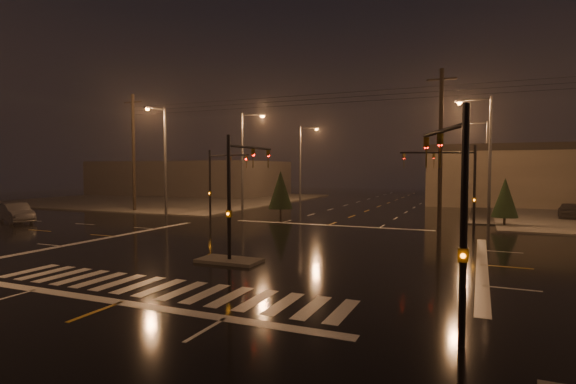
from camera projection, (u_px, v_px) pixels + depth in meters
name	position (u px, v px, depth m)	size (l,w,h in m)	color
ground	(266.00, 248.00, 24.91)	(140.00, 140.00, 0.00)	black
sidewalk_nw	(170.00, 199.00, 64.25)	(36.00, 36.00, 0.12)	#43403C
median_island	(229.00, 260.00, 21.23)	(3.00, 1.60, 0.15)	#43403C
crosswalk	(160.00, 288.00, 16.65)	(15.00, 2.60, 0.01)	beige
stop_bar_near	(120.00, 302.00, 14.81)	(16.00, 0.50, 0.01)	beige
stop_bar_far	(328.00, 225.00, 35.00)	(16.00, 0.50, 0.01)	beige
commercial_block	(190.00, 178.00, 77.09)	(30.00, 18.00, 5.60)	#413B39
signal_mast_median	(239.00, 182.00, 21.89)	(0.25, 4.59, 6.00)	black
signal_mast_ne	(459.00, 178.00, 30.27)	(4.84, 1.86, 6.00)	black
signal_mast_nw	(218.00, 176.00, 37.75)	(4.84, 1.86, 6.00)	black
signal_mast_se	(454.00, 196.00, 11.74)	(1.55, 3.87, 6.00)	black
streetlight_1	(245.00, 155.00, 45.53)	(2.77, 0.32, 10.00)	#38383A
streetlight_2	(302.00, 158.00, 60.21)	(2.77, 0.32, 10.00)	#38383A
streetlight_3	(486.00, 151.00, 34.88)	(2.77, 0.32, 10.00)	#38383A
streetlight_4	(484.00, 157.00, 53.23)	(2.77, 0.32, 10.00)	#38383A
streetlight_5	(163.00, 154.00, 41.17)	(0.32, 2.77, 10.00)	#38383A
utility_pole_0	(134.00, 152.00, 46.10)	(2.20, 0.32, 12.00)	black
utility_pole_1	(441.00, 146.00, 34.28)	(2.20, 0.32, 12.00)	black
conifer_0	(505.00, 198.00, 34.27)	(1.93, 1.93, 3.72)	black
conifer_3	(281.00, 190.00, 41.67)	(2.27, 2.27, 4.24)	black
car_parked	(569.00, 211.00, 39.19)	(1.71, 4.24, 1.44)	black
car_crossing	(16.00, 213.00, 36.73)	(1.67, 4.80, 1.58)	#4E4F55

